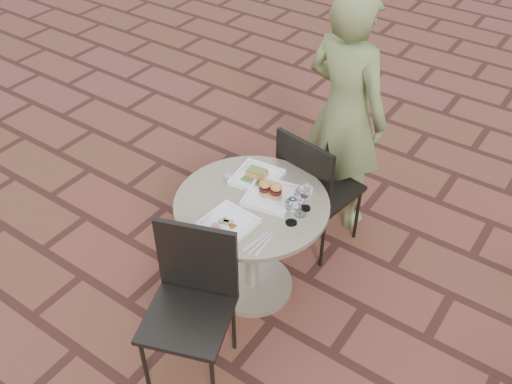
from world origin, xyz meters
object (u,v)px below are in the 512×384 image
Objects in this scene: plate_tuna at (228,223)px; chair_near at (192,292)px; plate_sliders at (270,193)px; diner at (345,113)px; chair_far at (313,184)px; plate_salmon at (257,177)px; cafe_table at (252,233)px.

chair_near is at bearing -84.58° from plate_tuna.
diner is at bearing 89.28° from plate_sliders.
chair_far reaches higher than plate_salmon.
chair_near is 0.83m from plate_salmon.
chair_near is at bearing 98.44° from diner.
cafe_table is 0.34m from plate_salmon.
diner is 0.88m from plate_sliders.
plate_sliders is at bearing 54.75° from cafe_table.
chair_far is (0.10, 0.54, 0.07)m from cafe_table.
cafe_table is 0.61m from chair_near.
plate_tuna is at bearing -76.63° from plate_salmon.
diner is (0.08, 0.96, 0.37)m from cafe_table.
plate_salmon is (-0.09, 0.19, 0.27)m from cafe_table.
diner is (-0.02, 0.42, 0.31)m from chair_far.
plate_tuna is at bearing 96.35° from diner.
plate_tuna is at bearing -88.71° from cafe_table.
diner is at bearing -77.75° from chair_far.
diner is at bearing 68.55° from chair_near.
diner is at bearing 77.53° from plate_salmon.
cafe_table is 1.04m from diner.
plate_salmon is at bearing 103.37° from plate_tuna.
plate_sliders reaches higher than plate_tuna.
plate_sliders is 1.16× the size of plate_tuna.
chair_near is 3.20× the size of plate_salmon.
diner reaches higher than cafe_table.
plate_salmon is (-0.19, -0.36, 0.20)m from chair_far.
diner is 5.31× the size of plate_sliders.
chair_far is at bearing 85.79° from plate_sliders.
plate_salmon reaches higher than cafe_table.
cafe_table is 0.97× the size of chair_near.
plate_salmon is at bearing 87.32° from diner.
cafe_table is at bearing -63.39° from plate_salmon.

